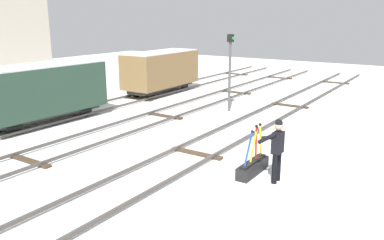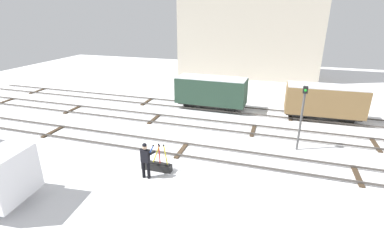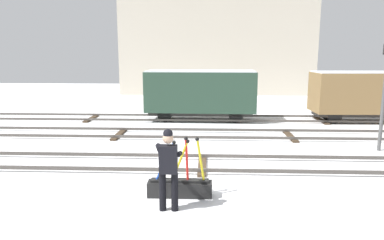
{
  "view_description": "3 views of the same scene",
  "coord_description": "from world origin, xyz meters",
  "views": [
    {
      "loc": [
        -10.53,
        -6.81,
        4.46
      ],
      "look_at": [
        -0.22,
        0.02,
        1.23
      ],
      "focal_mm": 37.2,
      "sensor_mm": 36.0,
      "label": 1
    },
    {
      "loc": [
        4.76,
        -13.26,
        7.29
      ],
      "look_at": [
        0.01,
        1.9,
        1.15
      ],
      "focal_mm": 26.33,
      "sensor_mm": 36.0,
      "label": 2
    },
    {
      "loc": [
        0.15,
        -10.29,
        3.33
      ],
      "look_at": [
        -0.4,
        2.08,
        1.04
      ],
      "focal_mm": 33.47,
      "sensor_mm": 36.0,
      "label": 3
    }
  ],
  "objects": [
    {
      "name": "ground_plane",
      "position": [
        0.0,
        0.0,
        0.0
      ],
      "size": [
        60.0,
        60.0,
        0.0
      ],
      "primitive_type": "plane",
      "color": "white"
    },
    {
      "name": "track_siding_near",
      "position": [
        0.0,
        4.02,
        0.11
      ],
      "size": [
        44.0,
        1.94,
        0.18
      ],
      "color": "#4C4742",
      "rests_on": "ground_plane"
    },
    {
      "name": "rail_worker",
      "position": [
        -0.67,
        -3.05,
        1.02
      ],
      "size": [
        0.53,
        0.68,
        1.8
      ],
      "rotation": [
        0.0,
        0.0,
        0.0
      ],
      "color": "black",
      "rests_on": "ground_plane"
    },
    {
      "name": "switch_lever_frame",
      "position": [
        -0.49,
        -2.28,
        0.25
      ],
      "size": [
        1.52,
        0.37,
        1.45
      ],
      "rotation": [
        0.0,
        0.0,
        0.0
      ],
      "color": "black",
      "rests_on": "ground_plane"
    },
    {
      "name": "apartment_building",
      "position": [
        0.87,
        21.45,
        6.46
      ],
      "size": [
        16.19,
        5.67,
        12.92
      ],
      "color": "beige",
      "rests_on": "ground_plane"
    },
    {
      "name": "freight_car_mid_siding",
      "position": [
        7.99,
        7.63,
        1.42
      ],
      "size": [
        5.26,
        2.08,
        2.48
      ],
      "rotation": [
        0.0,
        0.0,
        0.03
      ],
      "color": "#2D2B28",
      "rests_on": "ground_plane"
    },
    {
      "name": "track_main_line",
      "position": [
        0.0,
        0.0,
        0.11
      ],
      "size": [
        44.0,
        1.94,
        0.18
      ],
      "color": "#4C4742",
      "rests_on": "ground_plane"
    },
    {
      "name": "track_siding_far",
      "position": [
        0.0,
        7.63,
        0.11
      ],
      "size": [
        44.0,
        1.94,
        0.18
      ],
      "color": "#4C4742",
      "rests_on": "ground_plane"
    },
    {
      "name": "freight_car_near_switch",
      "position": [
        -0.21,
        7.63,
        1.44
      ],
      "size": [
        5.49,
        2.13,
        2.52
      ],
      "rotation": [
        0.0,
        0.0,
        -0.02
      ],
      "color": "#2D2B28",
      "rests_on": "ground_plane"
    }
  ]
}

